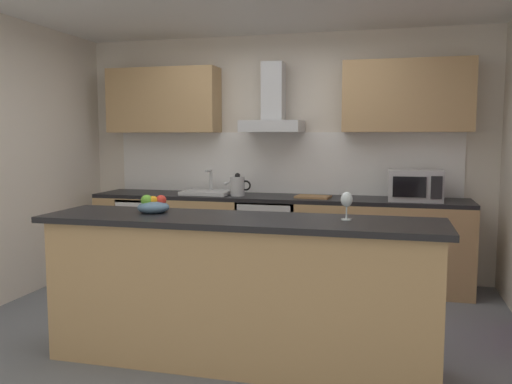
# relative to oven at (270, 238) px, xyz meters

# --- Properties ---
(ground) EXTENTS (5.42, 4.63, 0.02)m
(ground) POSITION_rel_oven_xyz_m (0.05, -1.47, -0.47)
(ground) COLOR slate
(wall_back) EXTENTS (5.42, 0.12, 2.60)m
(wall_back) POSITION_rel_oven_xyz_m (0.05, 0.41, 0.84)
(wall_back) COLOR silver
(wall_back) RESTS_ON ground
(backsplash_tile) EXTENTS (3.75, 0.02, 0.66)m
(backsplash_tile) POSITION_rel_oven_xyz_m (0.05, 0.33, 0.77)
(backsplash_tile) COLOR white
(counter_back) EXTENTS (3.89, 0.60, 0.90)m
(counter_back) POSITION_rel_oven_xyz_m (0.05, 0.03, -0.01)
(counter_back) COLOR tan
(counter_back) RESTS_ON ground
(counter_island) EXTENTS (2.64, 0.64, 0.99)m
(counter_island) POSITION_rel_oven_xyz_m (0.26, -2.03, 0.04)
(counter_island) COLOR tan
(counter_island) RESTS_ON ground
(upper_cabinets) EXTENTS (3.84, 0.32, 0.70)m
(upper_cabinets) POSITION_rel_oven_xyz_m (0.05, 0.18, 1.45)
(upper_cabinets) COLOR tan
(oven) EXTENTS (0.60, 0.62, 0.80)m
(oven) POSITION_rel_oven_xyz_m (0.00, 0.00, 0.00)
(oven) COLOR slate
(oven) RESTS_ON ground
(refrigerator) EXTENTS (0.58, 0.60, 0.85)m
(refrigerator) POSITION_rel_oven_xyz_m (-1.34, -0.00, -0.03)
(refrigerator) COLOR white
(refrigerator) RESTS_ON ground
(microwave) EXTENTS (0.50, 0.38, 0.30)m
(microwave) POSITION_rel_oven_xyz_m (1.44, -0.03, 0.59)
(microwave) COLOR #B7BABC
(microwave) RESTS_ON counter_back
(sink) EXTENTS (0.50, 0.40, 0.26)m
(sink) POSITION_rel_oven_xyz_m (-0.69, 0.01, 0.47)
(sink) COLOR silver
(sink) RESTS_ON counter_back
(kettle) EXTENTS (0.29, 0.15, 0.24)m
(kettle) POSITION_rel_oven_xyz_m (-0.34, -0.03, 0.55)
(kettle) COLOR #B7BABC
(kettle) RESTS_ON counter_back
(range_hood) EXTENTS (0.62, 0.45, 0.72)m
(range_hood) POSITION_rel_oven_xyz_m (0.00, 0.13, 1.33)
(range_hood) COLOR #B7BABC
(wine_glass) EXTENTS (0.08, 0.08, 0.18)m
(wine_glass) POSITION_rel_oven_xyz_m (0.95, -1.96, 0.65)
(wine_glass) COLOR silver
(wine_glass) RESTS_ON counter_island
(fruit_bowl) EXTENTS (0.22, 0.22, 0.13)m
(fruit_bowl) POSITION_rel_oven_xyz_m (-0.38, -1.96, 0.58)
(fruit_bowl) COLOR slate
(fruit_bowl) RESTS_ON counter_island
(chopping_board) EXTENTS (0.36, 0.26, 0.02)m
(chopping_board) POSITION_rel_oven_xyz_m (0.45, -0.02, 0.45)
(chopping_board) COLOR #9E7247
(chopping_board) RESTS_ON counter_back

